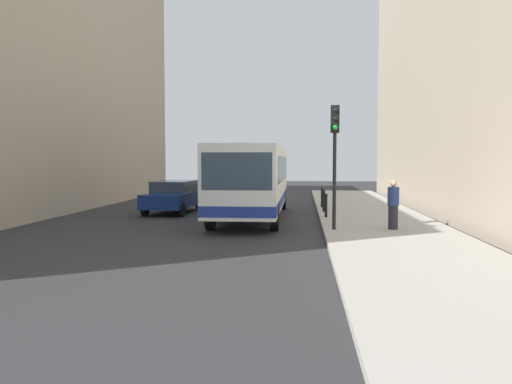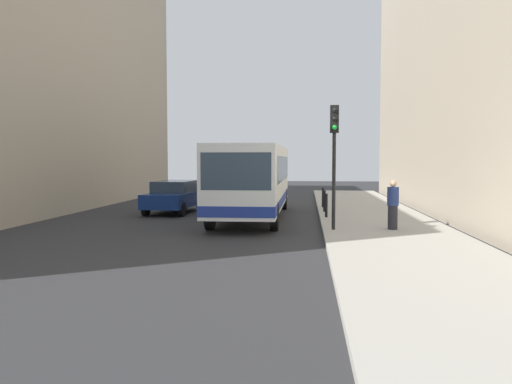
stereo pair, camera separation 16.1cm
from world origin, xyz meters
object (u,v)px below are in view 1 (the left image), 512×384
bus (253,177)px  car_beside_bus (174,196)px  traffic_light (335,143)px  bollard_mid (324,201)px  bollard_near (326,205)px  bollard_far (322,197)px  pedestrian_near_signal (393,205)px

bus → car_beside_bus: 4.32m
traffic_light → bollard_mid: (-0.10, 5.87, -2.38)m
bus → bollard_near: bus is taller
bollard_near → bollard_far: (0.00, 4.41, 0.00)m
bollard_far → pedestrian_near_signal: 8.11m
bus → bollard_mid: (3.04, 1.29, -1.10)m
car_beside_bus → bollard_far: bearing=-161.6°
bollard_near → bollard_far: size_ratio=1.00×
car_beside_bus → pedestrian_near_signal: pedestrian_near_signal is taller
bus → bollard_far: bus is taller
bollard_near → bollard_far: bearing=90.0°
bollard_mid → bollard_far: bearing=90.0°
car_beside_bus → bollard_near: 7.38m
bollard_mid → car_beside_bus: bearing=176.8°
bus → bollard_near: bearing=163.2°
car_beside_bus → bollard_mid: (6.90, -0.39, -0.16)m
bollard_mid → bollard_far: (0.00, 2.21, 0.00)m
bollard_mid → bollard_far: 2.21m
traffic_light → bollard_far: 8.42m
bollard_far → bollard_mid: bearing=-90.0°
bollard_far → pedestrian_near_signal: (2.06, -7.84, 0.33)m
bollard_far → pedestrian_near_signal: pedestrian_near_signal is taller
car_beside_bus → traffic_light: size_ratio=1.10×
traffic_light → bollard_near: (-0.10, 3.66, -2.38)m
bollard_near → bus: bearing=163.3°
car_beside_bus → bollard_mid: bearing=-179.6°
car_beside_bus → bollard_far: size_ratio=4.74×
traffic_light → bollard_near: traffic_light is taller
car_beside_bus → bollard_near: car_beside_bus is taller
bus → car_beside_bus: bus is taller
traffic_light → bus: bearing=124.5°
car_beside_bus → traffic_light: traffic_light is taller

